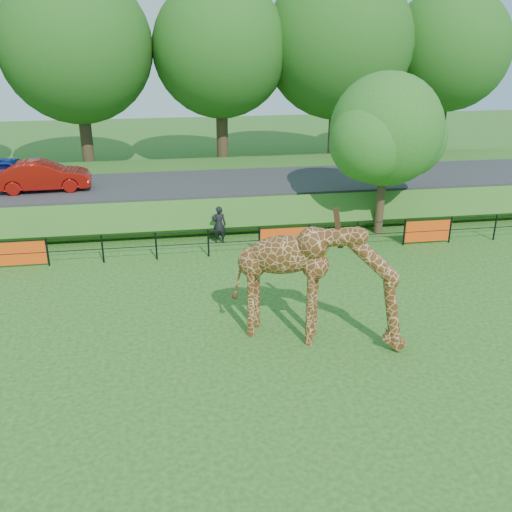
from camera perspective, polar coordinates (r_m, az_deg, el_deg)
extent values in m
plane|color=#1D5214|center=(15.26, -2.31, -11.24)|extent=(90.00, 90.00, 0.00)
cube|color=#1D5214|center=(29.26, -5.95, 6.61)|extent=(40.00, 9.00, 1.30)
cube|color=#28292B|center=(27.63, -5.82, 7.21)|extent=(40.00, 5.00, 0.12)
imported|color=#1634B3|center=(28.63, -23.41, 7.66)|extent=(4.36, 2.04, 1.44)
imported|color=#AC120C|center=(27.66, -20.51, 7.53)|extent=(4.18, 1.67, 1.35)
imported|color=black|center=(23.49, -3.71, 3.15)|extent=(0.60, 0.42, 1.58)
cylinder|color=#382619|center=(24.93, 12.36, 5.76)|extent=(0.36, 0.36, 3.20)
sphere|color=#1E601A|center=(24.31, 12.92, 12.25)|extent=(4.60, 4.60, 4.60)
sphere|color=#1E601A|center=(25.45, 14.72, 11.45)|extent=(3.45, 3.45, 3.45)
sphere|color=#1E601A|center=(23.41, 11.32, 11.15)|extent=(3.22, 3.22, 3.22)
cylinder|color=#382619|center=(35.49, -16.64, 11.61)|extent=(0.70, 0.70, 5.00)
sphere|color=#1D5316|center=(35.01, -17.53, 19.34)|extent=(8.40, 8.40, 8.40)
cylinder|color=#382619|center=(35.35, -3.40, 12.42)|extent=(0.70, 0.70, 5.00)
sphere|color=#1D5316|center=(34.88, -3.59, 19.97)|extent=(7.80, 7.80, 7.80)
cylinder|color=#382619|center=(36.69, 7.81, 12.62)|extent=(0.70, 0.70, 5.00)
sphere|color=#1D5316|center=(36.23, 8.23, 20.31)|extent=(8.80, 8.80, 8.80)
cylinder|color=#382619|center=(39.25, 17.90, 12.39)|extent=(0.70, 0.70, 5.00)
sphere|color=#1D5316|center=(38.83, 18.71, 18.98)|extent=(7.40, 7.40, 7.40)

